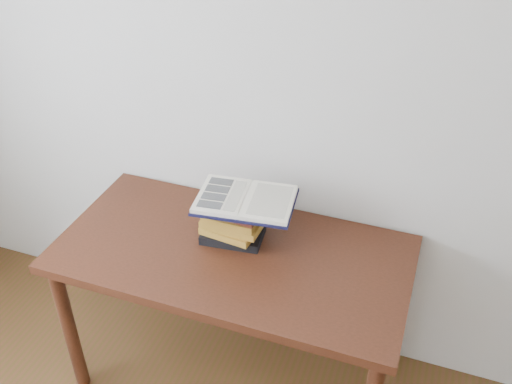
% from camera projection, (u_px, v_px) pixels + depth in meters
% --- Properties ---
extents(desk, '(1.42, 0.71, 0.76)m').
position_uv_depth(desk, '(233.00, 269.00, 2.35)').
color(desk, '#441D11').
rests_on(desk, ground).
extents(book_stack, '(0.27, 0.19, 0.19)m').
position_uv_depth(book_stack, '(232.00, 219.00, 2.31)').
color(book_stack, black).
rests_on(book_stack, desk).
extents(open_book, '(0.41, 0.31, 0.03)m').
position_uv_depth(open_book, '(246.00, 200.00, 2.23)').
color(open_book, black).
rests_on(open_book, book_stack).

